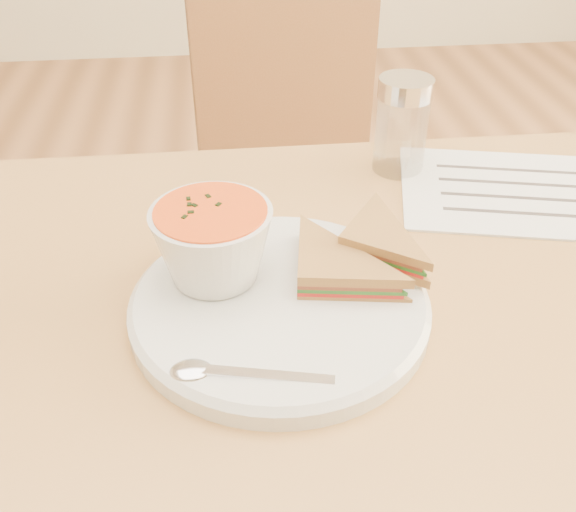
{
  "coord_description": "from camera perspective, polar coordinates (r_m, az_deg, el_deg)",
  "views": [
    {
      "loc": [
        -0.16,
        -0.44,
        1.14
      ],
      "look_at": [
        -0.11,
        0.03,
        0.8
      ],
      "focal_mm": 40.0,
      "sensor_mm": 36.0,
      "label": 1
    }
  ],
  "objects": [
    {
      "name": "spoon",
      "position": [
        0.51,
        -3.03,
        -10.53
      ],
      "size": [
        0.18,
        0.07,
        0.01
      ],
      "primitive_type": null,
      "rotation": [
        0.0,
        0.0,
        -0.2
      ],
      "color": "silver",
      "rests_on": "plate"
    },
    {
      "name": "sandwich_half_a",
      "position": [
        0.57,
        0.82,
        -3.18
      ],
      "size": [
        0.12,
        0.12,
        0.03
      ],
      "primitive_type": null,
      "rotation": [
        0.0,
        0.0,
        -0.15
      ],
      "color": "#B4803F",
      "rests_on": "plate"
    },
    {
      "name": "sandwich_half_b",
      "position": [
        0.61,
        4.43,
        0.65
      ],
      "size": [
        0.13,
        0.13,
        0.03
      ],
      "primitive_type": null,
      "rotation": [
        0.0,
        0.0,
        -0.61
      ],
      "color": "#B4803F",
      "rests_on": "plate"
    },
    {
      "name": "soup_bowl",
      "position": [
        0.59,
        -6.65,
        0.79
      ],
      "size": [
        0.12,
        0.12,
        0.08
      ],
      "primitive_type": null,
      "rotation": [
        0.0,
        0.0,
        -0.07
      ],
      "color": "silver",
      "rests_on": "plate"
    },
    {
      "name": "condiment_shaker",
      "position": [
        0.82,
        10.07,
        11.36
      ],
      "size": [
        0.09,
        0.09,
        0.12
      ],
      "primitive_type": null,
      "rotation": [
        0.0,
        0.0,
        0.38
      ],
      "color": "silver",
      "rests_on": "dining_table"
    },
    {
      "name": "paper_menu",
      "position": [
        0.83,
        19.69,
        5.42
      ],
      "size": [
        0.31,
        0.26,
        0.0
      ],
      "primitive_type": null,
      "rotation": [
        0.0,
        0.0,
        -0.23
      ],
      "color": "white",
      "rests_on": "dining_table"
    },
    {
      "name": "plate",
      "position": [
        0.59,
        -0.75,
        -4.47
      ],
      "size": [
        0.35,
        0.35,
        0.02
      ],
      "primitive_type": null,
      "rotation": [
        0.0,
        0.0,
        -0.32
      ],
      "color": "silver",
      "rests_on": "dining_table"
    },
    {
      "name": "chair_far",
      "position": [
        1.31,
        1.93,
        2.54
      ],
      "size": [
        0.44,
        0.44,
        0.85
      ],
      "primitive_type": null,
      "rotation": [
        0.0,
        0.0,
        3.32
      ],
      "color": "brown",
      "rests_on": "floor"
    }
  ]
}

